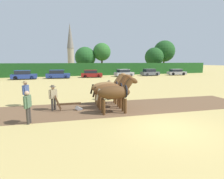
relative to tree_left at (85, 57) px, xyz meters
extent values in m
plane|color=tan|center=(-2.46, -37.81, -4.13)|extent=(240.00, 240.00, 0.00)
cube|color=brown|center=(-8.37, -33.20, -4.13)|extent=(29.32, 6.29, 0.01)
cube|color=#1E511E|center=(-2.46, -5.29, -2.75)|extent=(68.09, 1.75, 2.76)
cylinder|color=brown|center=(0.00, 0.00, -2.77)|extent=(0.44, 0.44, 2.71)
sphere|color=#235623|center=(0.00, 0.00, 0.01)|extent=(5.19, 5.19, 5.19)
cylinder|color=#4C3823|center=(4.07, -0.98, -1.99)|extent=(0.44, 0.44, 4.27)
sphere|color=#2D6628|center=(4.07, -0.98, 1.36)|extent=(4.44, 4.44, 4.44)
cylinder|color=#423323|center=(19.50, -0.47, -2.67)|extent=(0.44, 0.44, 2.93)
sphere|color=#1E4C1E|center=(19.50, -0.47, 0.25)|extent=(5.26, 5.26, 5.26)
cylinder|color=#4C3823|center=(23.61, 0.80, -1.93)|extent=(0.44, 0.44, 4.39)
sphere|color=#1E4C1E|center=(23.61, 0.80, 1.97)|extent=(6.21, 6.21, 6.21)
cylinder|color=gray|center=(-0.78, 31.70, 0.08)|extent=(2.62, 2.62, 8.42)
cone|color=slate|center=(-0.78, 31.70, 9.44)|extent=(2.88, 2.88, 10.29)
ellipsoid|color=#513319|center=(-4.12, -34.71, -2.85)|extent=(2.09, 1.01, 0.81)
cylinder|color=#513319|center=(-3.44, -34.52, -3.67)|extent=(0.18, 0.18, 0.91)
cylinder|color=#513319|center=(-3.48, -34.99, -3.67)|extent=(0.18, 0.18, 0.91)
cylinder|color=#513319|center=(-4.76, -34.42, -3.67)|extent=(0.18, 0.18, 0.91)
cylinder|color=#513319|center=(-4.79, -34.89, -3.67)|extent=(0.18, 0.18, 0.91)
cylinder|color=#513319|center=(-3.25, -34.78, -2.41)|extent=(0.75, 0.44, 0.80)
ellipsoid|color=#513319|center=(-2.89, -34.80, -2.15)|extent=(0.70, 0.31, 0.54)
cube|color=gray|center=(-3.09, -34.79, -2.24)|extent=(0.38, 0.11, 0.50)
cylinder|color=gray|center=(-5.08, -34.63, -2.94)|extent=(0.31, 0.14, 0.71)
torus|color=black|center=(-3.41, -34.76, -2.79)|extent=(0.18, 0.84, 0.84)
ellipsoid|color=brown|center=(-4.02, -33.54, -2.89)|extent=(2.21, 1.09, 0.88)
cylinder|color=brown|center=(-3.31, -33.34, -3.70)|extent=(0.18, 0.18, 0.85)
cylinder|color=brown|center=(-3.35, -33.85, -3.70)|extent=(0.18, 0.18, 0.85)
cylinder|color=brown|center=(-4.70, -33.23, -3.70)|extent=(0.18, 0.18, 0.85)
cylinder|color=brown|center=(-4.74, -33.74, -3.70)|extent=(0.18, 0.18, 0.85)
cylinder|color=brown|center=(-3.12, -33.61, -2.37)|extent=(0.86, 0.48, 0.94)
ellipsoid|color=brown|center=(-2.68, -33.65, -2.06)|extent=(0.70, 0.31, 0.54)
cube|color=black|center=(-2.92, -33.63, -2.18)|extent=(0.45, 0.11, 0.60)
cylinder|color=black|center=(-5.04, -33.46, -2.98)|extent=(0.31, 0.14, 0.71)
torus|color=black|center=(-3.28, -33.60, -2.82)|extent=(0.18, 0.90, 0.90)
ellipsoid|color=brown|center=(-3.93, -32.37, -2.88)|extent=(2.23, 1.02, 0.81)
cylinder|color=brown|center=(-3.21, -32.19, -3.69)|extent=(0.18, 0.18, 0.89)
cylinder|color=brown|center=(-3.25, -32.66, -3.69)|extent=(0.18, 0.18, 0.89)
cylinder|color=brown|center=(-4.62, -32.08, -3.69)|extent=(0.18, 0.18, 0.89)
cylinder|color=brown|center=(-4.65, -32.55, -3.69)|extent=(0.18, 0.18, 0.89)
cylinder|color=brown|center=(-3.01, -32.44, -2.37)|extent=(0.85, 0.45, 0.95)
ellipsoid|color=brown|center=(-2.56, -32.48, -2.04)|extent=(0.70, 0.31, 0.54)
cube|color=black|center=(-2.81, -32.46, -2.19)|extent=(0.46, 0.12, 0.62)
cylinder|color=black|center=(-4.96, -32.29, -2.97)|extent=(0.31, 0.14, 0.71)
torus|color=black|center=(-3.18, -32.43, -2.82)|extent=(0.18, 0.84, 0.84)
cube|color=#4C331E|center=(-6.68, -33.33, -3.68)|extent=(1.50, 0.22, 0.12)
cube|color=#939399|center=(-6.08, -33.38, -4.03)|extent=(0.50, 0.24, 0.39)
cylinder|color=#4C331E|center=(-7.33, -33.08, -3.58)|extent=(0.40, 0.09, 0.96)
cylinder|color=#4C331E|center=(-7.37, -33.48, -3.58)|extent=(0.40, 0.09, 0.96)
cylinder|color=#38332D|center=(-7.54, -32.81, -3.73)|extent=(0.14, 0.14, 0.80)
cylinder|color=#38332D|center=(-7.70, -32.95, -3.73)|extent=(0.14, 0.14, 0.80)
cube|color=tan|center=(-7.62, -32.88, -3.05)|extent=(0.49, 0.45, 0.57)
sphere|color=tan|center=(-7.62, -32.88, -2.65)|extent=(0.22, 0.22, 0.22)
cylinder|color=tan|center=(-7.40, -32.70, -3.07)|extent=(0.09, 0.09, 0.53)
cylinder|color=tan|center=(-7.83, -33.06, -3.07)|extent=(0.09, 0.09, 0.53)
cylinder|color=#665B4C|center=(-7.62, -32.88, -2.59)|extent=(0.41, 0.41, 0.02)
cylinder|color=#665B4C|center=(-7.62, -32.88, -2.54)|extent=(0.21, 0.21, 0.10)
cylinder|color=#38332D|center=(-3.18, -30.99, -3.74)|extent=(0.14, 0.14, 0.79)
cylinder|color=#38332D|center=(-3.36, -31.08, -3.74)|extent=(0.14, 0.14, 0.79)
cube|color=#4C6B4C|center=(-3.27, -31.03, -3.06)|extent=(0.50, 0.38, 0.56)
sphere|color=tan|center=(-3.27, -31.03, -2.67)|extent=(0.21, 0.21, 0.21)
cylinder|color=#4C6B4C|center=(-3.02, -30.91, -3.09)|extent=(0.09, 0.09, 0.52)
cylinder|color=#4C6B4C|center=(-3.52, -31.15, -3.09)|extent=(0.09, 0.09, 0.52)
cylinder|color=tan|center=(-3.27, -31.03, -2.61)|extent=(0.41, 0.41, 0.02)
cylinder|color=tan|center=(-3.27, -31.03, -2.56)|extent=(0.20, 0.20, 0.10)
cylinder|color=#38332D|center=(-8.78, -35.00, -3.70)|extent=(0.14, 0.14, 0.85)
cylinder|color=#38332D|center=(-8.84, -35.21, -3.70)|extent=(0.14, 0.14, 0.85)
cube|color=#4C6B4C|center=(-8.81, -35.11, -2.98)|extent=(0.32, 0.53, 0.60)
sphere|color=tan|center=(-8.81, -35.11, -2.55)|extent=(0.23, 0.23, 0.23)
cylinder|color=#4C6B4C|center=(-8.74, -34.82, -3.00)|extent=(0.09, 0.09, 0.57)
cylinder|color=#4C6B4C|center=(-8.88, -35.39, -3.00)|extent=(0.09, 0.09, 0.57)
cylinder|color=#4C4C4C|center=(-9.39, -31.09, -3.69)|extent=(0.14, 0.14, 0.88)
cylinder|color=#4C4C4C|center=(-9.49, -31.30, -3.69)|extent=(0.14, 0.14, 0.88)
cube|color=#3D5184|center=(-9.44, -31.20, -2.94)|extent=(0.39, 0.55, 0.62)
sphere|color=tan|center=(-9.44, -31.20, -2.51)|extent=(0.24, 0.24, 0.24)
cylinder|color=#3D5184|center=(-9.31, -30.93, -2.96)|extent=(0.09, 0.09, 0.59)
cylinder|color=#3D5184|center=(-9.56, -31.47, -2.96)|extent=(0.09, 0.09, 0.59)
cylinder|color=tan|center=(-9.44, -31.20, -2.43)|extent=(0.45, 0.45, 0.02)
cylinder|color=tan|center=(-9.44, -31.20, -2.38)|extent=(0.23, 0.23, 0.10)
cube|color=navy|center=(-12.59, -10.59, -3.58)|extent=(4.15, 1.85, 0.73)
cube|color=black|center=(-12.80, -10.60, -2.90)|extent=(2.50, 1.65, 0.61)
cube|color=navy|center=(-12.80, -10.60, -2.57)|extent=(2.50, 1.65, 0.06)
cylinder|color=black|center=(-11.32, -9.79, -3.79)|extent=(0.68, 0.23, 0.68)
cylinder|color=black|center=(-11.30, -11.36, -3.79)|extent=(0.68, 0.23, 0.68)
cylinder|color=black|center=(-13.88, -9.83, -3.79)|extent=(0.68, 0.23, 0.68)
cylinder|color=black|center=(-13.86, -11.40, -3.79)|extent=(0.68, 0.23, 0.68)
cube|color=navy|center=(-6.87, -10.46, -3.59)|extent=(4.44, 2.29, 0.73)
cube|color=black|center=(-7.08, -10.44, -2.92)|extent=(2.73, 1.91, 0.61)
cube|color=navy|center=(-7.08, -10.44, -2.58)|extent=(2.73, 1.91, 0.06)
cylinder|color=black|center=(-5.46, -9.84, -3.81)|extent=(0.66, 0.30, 0.64)
cylinder|color=black|center=(-5.65, -11.40, -3.81)|extent=(0.66, 0.30, 0.64)
cylinder|color=black|center=(-8.08, -9.52, -3.81)|extent=(0.66, 0.30, 0.64)
cylinder|color=black|center=(-8.27, -11.08, -3.81)|extent=(0.66, 0.30, 0.64)
cube|color=maroon|center=(-0.55, -10.51, -3.62)|extent=(4.37, 2.54, 0.68)
cube|color=black|center=(-0.75, -10.47, -3.00)|extent=(2.72, 2.06, 0.56)
cube|color=maroon|center=(-0.75, -10.47, -2.69)|extent=(2.72, 2.06, 0.06)
cylinder|color=black|center=(0.85, -9.96, -3.82)|extent=(0.65, 0.33, 0.62)
cylinder|color=black|center=(0.55, -11.53, -3.82)|extent=(0.65, 0.33, 0.62)
cylinder|color=black|center=(-1.65, -9.49, -3.82)|extent=(0.65, 0.33, 0.62)
cylinder|color=black|center=(-1.95, -11.06, -3.82)|extent=(0.65, 0.33, 0.62)
cube|color=#9E9EA8|center=(6.36, -10.39, -3.60)|extent=(4.14, 2.14, 0.70)
cube|color=black|center=(6.16, -10.42, -2.95)|extent=(2.54, 1.80, 0.58)
cube|color=#9E9EA8|center=(6.16, -10.42, -2.63)|extent=(2.54, 1.80, 0.06)
cylinder|color=black|center=(7.51, -9.51, -3.80)|extent=(0.68, 0.29, 0.66)
cylinder|color=black|center=(7.67, -11.01, -3.80)|extent=(0.68, 0.29, 0.66)
cylinder|color=black|center=(5.06, -9.78, -3.80)|extent=(0.68, 0.29, 0.66)
cylinder|color=black|center=(5.22, -11.28, -3.80)|extent=(0.68, 0.29, 0.66)
cube|color=#565B66|center=(12.52, -10.41, -3.60)|extent=(3.94, 1.86, 0.70)
cube|color=black|center=(12.33, -10.41, -2.96)|extent=(2.37, 1.66, 0.58)
cube|color=#565B66|center=(12.33, -10.41, -2.64)|extent=(2.37, 1.66, 0.06)
cylinder|color=black|center=(13.72, -9.60, -3.80)|extent=(0.67, 0.23, 0.66)
cylinder|color=black|center=(13.75, -11.19, -3.80)|extent=(0.67, 0.23, 0.66)
cylinder|color=black|center=(11.30, -9.63, -3.80)|extent=(0.67, 0.23, 0.66)
cylinder|color=black|center=(11.32, -11.22, -3.80)|extent=(0.67, 0.23, 0.66)
cube|color=#9E9EA8|center=(19.16, -10.94, -3.62)|extent=(4.27, 2.47, 0.65)
cube|color=black|center=(18.96, -10.90, -3.04)|extent=(2.66, 2.00, 0.52)
cube|color=#9E9EA8|center=(18.96, -10.90, -2.75)|extent=(2.66, 2.00, 0.06)
cylinder|color=black|center=(20.53, -10.41, -3.79)|extent=(0.71, 0.34, 0.68)
cylinder|color=black|center=(20.24, -11.93, -3.79)|extent=(0.71, 0.34, 0.68)
cylinder|color=black|center=(18.08, -9.95, -3.79)|extent=(0.71, 0.34, 0.68)
cylinder|color=black|center=(17.80, -11.47, -3.79)|extent=(0.71, 0.34, 0.68)
camera|label=1|loc=(-7.43, -44.51, -1.00)|focal=28.00mm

